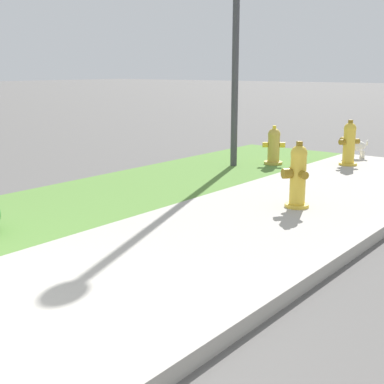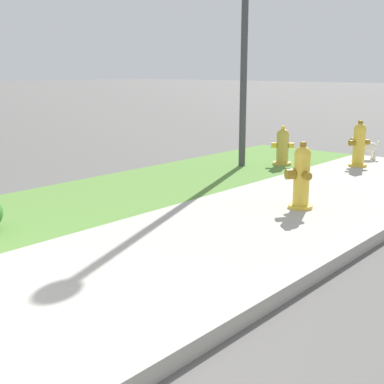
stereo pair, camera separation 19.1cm
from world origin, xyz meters
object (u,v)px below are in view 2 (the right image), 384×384
fire_hydrant_at_driveway (359,145)px  small_white_dog (366,147)px  fire_hydrant_across_street (283,147)px  fire_hydrant_far_end (301,177)px

fire_hydrant_at_driveway → small_white_dog: size_ratio=1.93×
fire_hydrant_at_driveway → small_white_dog: 0.80m
fire_hydrant_at_driveway → fire_hydrant_across_street: (-0.67, 1.05, -0.06)m
fire_hydrant_at_driveway → small_white_dog: (0.76, 0.19, -0.14)m
fire_hydrant_far_end → small_white_dog: size_ratio=1.97×
fire_hydrant_far_end → small_white_dog: (3.83, 0.83, -0.15)m
fire_hydrant_across_street → small_white_dog: size_ratio=1.66×
fire_hydrant_at_driveway → small_white_dog: bearing=45.0°
fire_hydrant_far_end → fire_hydrant_across_street: bearing=-18.6°
fire_hydrant_at_driveway → small_white_dog: fire_hydrant_at_driveway is taller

